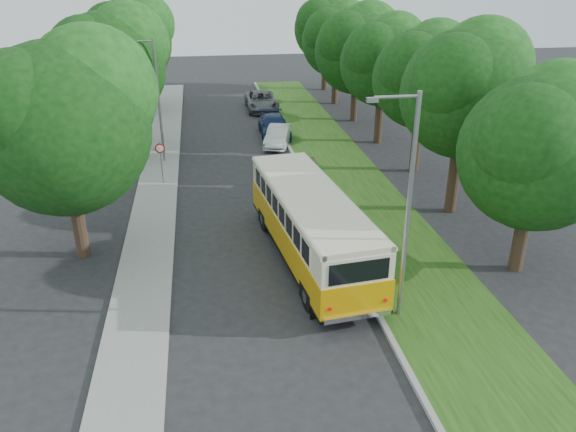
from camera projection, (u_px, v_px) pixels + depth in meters
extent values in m
plane|color=#242426|center=(269.00, 290.00, 21.55)|extent=(120.00, 120.00, 0.00)
cube|color=gray|center=(331.00, 226.00, 26.53)|extent=(0.20, 70.00, 0.15)
cube|color=#1C4713|center=(379.00, 223.00, 26.87)|extent=(4.50, 70.00, 0.13)
cube|color=gray|center=(150.00, 239.00, 25.34)|extent=(2.20, 70.00, 0.12)
cylinder|color=#332319|center=(522.00, 232.00, 22.31)|extent=(0.56, 0.56, 3.35)
sphere|color=#0C370D|center=(537.00, 154.00, 20.95)|extent=(5.85, 5.85, 5.85)
sphere|color=#0C370D|center=(559.00, 118.00, 21.14)|extent=(4.38, 4.38, 4.38)
sphere|color=#0C370D|center=(529.00, 141.00, 19.87)|extent=(4.09, 4.09, 4.09)
cylinder|color=#332319|center=(455.00, 171.00, 27.49)|extent=(0.56, 0.56, 4.26)
sphere|color=#0C370D|center=(465.00, 94.00, 25.93)|extent=(5.98, 5.98, 5.98)
sphere|color=#0C370D|center=(483.00, 65.00, 26.12)|extent=(4.49, 4.49, 4.49)
sphere|color=#0C370D|center=(455.00, 82.00, 24.82)|extent=(4.19, 4.19, 4.19)
cylinder|color=#332319|center=(416.00, 139.00, 33.00)|extent=(0.56, 0.56, 3.95)
sphere|color=#0C370D|center=(422.00, 79.00, 31.54)|extent=(5.61, 5.61, 5.61)
sphere|color=#0C370D|center=(437.00, 56.00, 31.72)|extent=(4.21, 4.21, 4.21)
sphere|color=#0C370D|center=(413.00, 69.00, 30.50)|extent=(3.92, 3.92, 3.92)
cylinder|color=#332319|center=(379.00, 115.00, 38.36)|extent=(0.56, 0.56, 3.86)
sphere|color=#0C370D|center=(383.00, 63.00, 36.92)|extent=(5.64, 5.64, 5.64)
sphere|color=#0C370D|center=(396.00, 44.00, 37.10)|extent=(4.23, 4.23, 4.23)
sphere|color=#0C370D|center=(374.00, 54.00, 35.87)|extent=(3.95, 3.95, 3.95)
cylinder|color=#332319|center=(354.00, 98.00, 43.80)|extent=(0.56, 0.56, 3.58)
sphere|color=#0C370D|center=(357.00, 51.00, 42.34)|extent=(6.36, 6.36, 6.36)
sphere|color=#0C370D|center=(370.00, 33.00, 42.54)|extent=(4.77, 4.77, 4.77)
sphere|color=#0C370D|center=(348.00, 42.00, 41.16)|extent=(4.45, 4.45, 4.45)
cylinder|color=#332319|center=(335.00, 83.00, 49.16)|extent=(0.56, 0.56, 3.68)
sphere|color=#0C370D|center=(336.00, 42.00, 47.72)|extent=(5.91, 5.91, 5.91)
sphere|color=#0C370D|center=(347.00, 26.00, 47.91)|extent=(4.43, 4.43, 4.43)
sphere|color=#0C370D|center=(328.00, 34.00, 46.63)|extent=(4.14, 4.14, 4.14)
cylinder|color=#332319|center=(325.00, 69.00, 54.53)|extent=(0.56, 0.56, 4.05)
sphere|color=#0C370D|center=(326.00, 29.00, 53.02)|extent=(5.97, 5.97, 5.97)
sphere|color=#0C370D|center=(335.00, 15.00, 53.21)|extent=(4.48, 4.48, 4.48)
sphere|color=#0C370D|center=(318.00, 22.00, 51.91)|extent=(4.18, 4.18, 4.18)
cylinder|color=#332319|center=(78.00, 216.00, 23.32)|extent=(0.56, 0.56, 3.68)
sphere|color=#0C370D|center=(63.00, 129.00, 21.79)|extent=(6.80, 6.80, 6.80)
sphere|color=#0C370D|center=(92.00, 90.00, 22.01)|extent=(5.10, 5.10, 5.10)
sphere|color=#0C370D|center=(25.00, 114.00, 20.53)|extent=(4.76, 4.76, 4.76)
cylinder|color=#332319|center=(117.00, 127.00, 35.91)|extent=(0.56, 0.56, 3.68)
sphere|color=#0C370D|center=(110.00, 68.00, 34.38)|extent=(6.80, 6.80, 6.80)
sphere|color=#0C370D|center=(128.00, 43.00, 34.60)|extent=(5.10, 5.10, 5.10)
sphere|color=#0C370D|center=(88.00, 56.00, 33.12)|extent=(4.76, 4.76, 4.76)
cylinder|color=#332319|center=(134.00, 89.00, 46.71)|extent=(0.56, 0.56, 3.68)
sphere|color=#0C370D|center=(129.00, 43.00, 45.18)|extent=(6.80, 6.80, 6.80)
sphere|color=#0C370D|center=(143.00, 24.00, 45.40)|extent=(5.10, 5.10, 5.10)
sphere|color=#0C370D|center=(113.00, 33.00, 43.92)|extent=(4.76, 4.76, 4.76)
cylinder|color=gray|center=(408.00, 214.00, 18.26)|extent=(0.16, 0.16, 8.00)
cylinder|color=gray|center=(397.00, 97.00, 16.57)|extent=(1.40, 0.10, 0.10)
cube|color=gray|center=(372.00, 100.00, 16.50)|extent=(0.35, 0.16, 0.14)
cylinder|color=gray|center=(159.00, 103.00, 33.74)|extent=(0.16, 0.16, 7.50)
cylinder|color=gray|center=(141.00, 41.00, 32.15)|extent=(1.40, 0.10, 0.10)
cube|color=gray|center=(127.00, 43.00, 32.08)|extent=(0.35, 0.16, 0.14)
cylinder|color=gray|center=(161.00, 164.00, 31.19)|extent=(0.06, 0.06, 2.50)
cone|color=red|center=(160.00, 148.00, 30.78)|extent=(0.56, 0.02, 0.56)
cone|color=white|center=(160.00, 149.00, 30.76)|extent=(0.40, 0.02, 0.40)
imported|color=#B9B8BE|center=(299.00, 174.00, 31.04)|extent=(3.08, 4.80, 1.52)
imported|color=silver|center=(279.00, 136.00, 38.24)|extent=(2.61, 4.34, 1.35)
imported|color=#12254F|center=(274.00, 126.00, 40.27)|extent=(2.11, 5.03, 1.45)
imported|color=#56595D|center=(261.00, 101.00, 47.45)|extent=(2.56, 5.48, 1.52)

